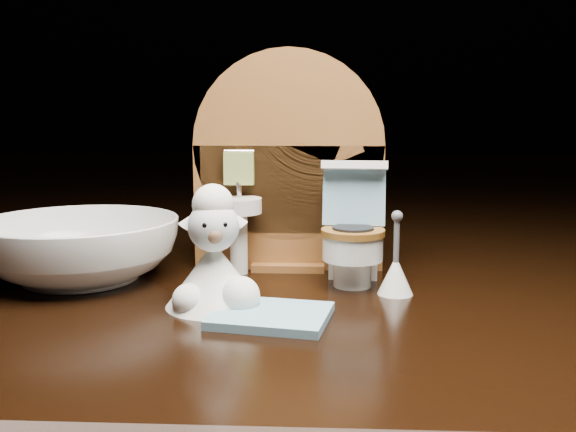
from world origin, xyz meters
The scene contains 6 objects.
backdrop_panel centered at (0.00, 0.06, 0.07)m, with size 0.13×0.05×0.15m.
toy_toilet centered at (0.04, 0.03, 0.03)m, with size 0.04×0.05×0.08m.
bath_mat centered at (0.00, -0.05, 0.00)m, with size 0.06×0.05×0.00m, color #76A1B7.
toilet_brush centered at (0.07, 0.00, 0.01)m, with size 0.02×0.02×0.05m.
plush_lamb centered at (-0.04, -0.03, 0.02)m, with size 0.06×0.06×0.07m.
ceramic_bowl centered at (-0.13, 0.03, 0.02)m, with size 0.13×0.13×0.04m, color white.
Camera 1 is at (0.02, -0.38, 0.11)m, focal length 40.00 mm.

